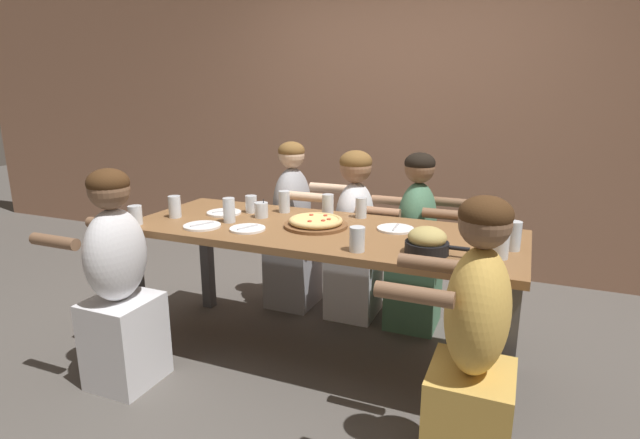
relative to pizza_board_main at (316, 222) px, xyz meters
name	(u,v)px	position (x,y,z in m)	size (l,w,h in m)	color
ground_plane	(320,356)	(0.03, -0.02, -0.81)	(18.00, 18.00, 0.00)	#514C47
restaurant_back_panel	(404,80)	(0.03, 1.78, 0.79)	(10.00, 0.06, 3.20)	#9E7056
dining_table	(320,243)	(0.03, -0.02, -0.11)	(2.15, 0.82, 0.79)	brown
pizza_board_main	(316,222)	(0.00, 0.00, 0.00)	(0.35, 0.35, 0.05)	brown
skillet_bowl	(427,242)	(0.66, -0.23, 0.03)	(0.29, 0.20, 0.13)	black
empty_plate_a	(224,213)	(-0.64, 0.06, -0.02)	(0.21, 0.21, 0.02)	white
empty_plate_b	(248,229)	(-0.32, -0.20, -0.02)	(0.19, 0.19, 0.02)	white
empty_plate_c	(395,229)	(0.42, 0.11, -0.02)	(0.20, 0.20, 0.02)	white
empty_plate_d	(202,226)	(-0.58, -0.25, -0.02)	(0.21, 0.21, 0.02)	white
cocktail_glass_blue	(261,211)	(-0.38, 0.07, 0.02)	(0.08, 0.08, 0.11)	silver
drinking_glass_a	(500,248)	(0.98, -0.17, 0.02)	(0.08, 0.08, 0.11)	silver
drinking_glass_b	(328,205)	(-0.03, 0.25, 0.04)	(0.07, 0.07, 0.13)	silver
drinking_glass_c	(251,205)	(-0.50, 0.15, 0.02)	(0.07, 0.07, 0.11)	silver
drinking_glass_d	(229,211)	(-0.50, -0.10, 0.04)	(0.07, 0.07, 0.14)	silver
drinking_glass_e	(175,208)	(-0.86, -0.13, 0.03)	(0.07, 0.07, 0.13)	silver
drinking_glass_f	(361,209)	(0.17, 0.29, 0.03)	(0.07, 0.07, 0.12)	silver
drinking_glass_g	(357,241)	(0.35, -0.32, 0.03)	(0.07, 0.07, 0.12)	silver
drinking_glass_h	(514,237)	(1.03, -0.02, 0.04)	(0.07, 0.07, 0.14)	silver
drinking_glass_i	(284,203)	(-0.31, 0.24, 0.03)	(0.07, 0.07, 0.13)	silver
drinking_glass_j	(135,215)	(-0.96, -0.35, 0.03)	(0.08, 0.08, 0.11)	silver
diner_far_midleft	(293,233)	(-0.44, 0.61, -0.27)	(0.51, 0.40, 1.18)	#99999E
diner_near_right	(472,357)	(0.93, -0.65, -0.28)	(0.51, 0.40, 1.16)	gold
diner_near_left	(119,288)	(-0.83, -0.65, -0.28)	(0.51, 0.40, 1.16)	silver
diner_far_center	(355,241)	(0.03, 0.61, -0.28)	(0.51, 0.40, 1.15)	silver
diner_far_midright	(416,250)	(0.44, 0.61, -0.29)	(0.51, 0.40, 1.15)	#477556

